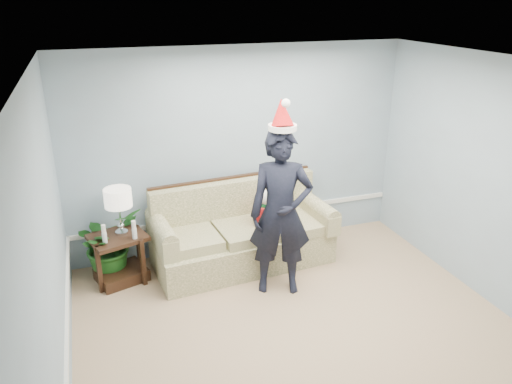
{
  "coord_description": "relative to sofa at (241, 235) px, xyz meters",
  "views": [
    {
      "loc": [
        -1.84,
        -3.48,
        3.27
      ],
      "look_at": [
        -0.1,
        1.55,
        1.14
      ],
      "focal_mm": 35.0,
      "sensor_mm": 36.0,
      "label": 1
    }
  ],
  "objects": [
    {
      "name": "room_shell",
      "position": [
        0.13,
        -2.04,
        0.98
      ],
      "size": [
        4.54,
        5.04,
        2.74
      ],
      "color": "tan",
      "rests_on": "ground"
    },
    {
      "name": "wainscot_trim",
      "position": [
        -1.04,
        -0.86,
        0.08
      ],
      "size": [
        4.49,
        4.99,
        0.06
      ],
      "color": "white",
      "rests_on": "room_shell"
    },
    {
      "name": "sofa",
      "position": [
        0.0,
        0.0,
        0.0
      ],
      "size": [
        2.3,
        1.13,
        1.05
      ],
      "rotation": [
        0.0,
        0.0,
        0.08
      ],
      "color": "#525D2C",
      "rests_on": "room_shell"
    },
    {
      "name": "side_table",
      "position": [
        -1.53,
        0.02,
        -0.14
      ],
      "size": [
        0.75,
        0.68,
        0.6
      ],
      "rotation": [
        0.0,
        0.0,
        0.3
      ],
      "color": "#331E12",
      "rests_on": "room_shell"
    },
    {
      "name": "table_lamp",
      "position": [
        -1.47,
        0.07,
        0.66
      ],
      "size": [
        0.32,
        0.32,
        0.57
      ],
      "color": "silver",
      "rests_on": "side_table"
    },
    {
      "name": "candle_pair",
      "position": [
        -1.51,
        -0.12,
        0.33
      ],
      "size": [
        0.39,
        0.06,
        0.22
      ],
      "color": "silver",
      "rests_on": "side_table"
    },
    {
      "name": "houseplant",
      "position": [
        -1.64,
        0.2,
        0.06
      ],
      "size": [
        1.01,
        0.99,
        0.85
      ],
      "primitive_type": "imported",
      "rotation": [
        0.0,
        0.0,
        0.64
      ],
      "color": "#1F5C1E",
      "rests_on": "room_shell"
    },
    {
      "name": "man",
      "position": [
        0.23,
        -0.78,
        0.6
      ],
      "size": [
        0.82,
        0.66,
        1.94
      ],
      "primitive_type": "imported",
      "rotation": [
        0.0,
        0.0,
        -0.32
      ],
      "color": "black",
      "rests_on": "room_shell"
    },
    {
      "name": "santa_hat",
      "position": [
        0.23,
        -0.76,
        1.71
      ],
      "size": [
        0.35,
        0.38,
        0.36
      ],
      "rotation": [
        0.0,
        0.0,
        -0.16
      ],
      "color": "white",
      "rests_on": "man"
    },
    {
      "name": "teddy_bear",
      "position": [
        0.29,
        -0.1,
        0.35
      ],
      "size": [
        0.37,
        0.37,
        0.48
      ],
      "rotation": [
        0.0,
        0.0,
        0.34
      ],
      "color": "white",
      "rests_on": "sofa"
    }
  ]
}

